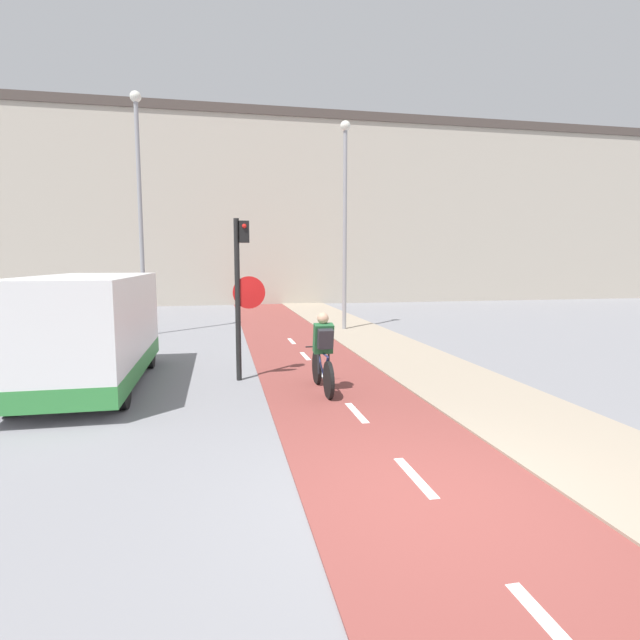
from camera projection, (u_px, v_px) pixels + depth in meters
The scene contains 8 objects.
ground_plane at pixel (433, 499), 5.24m from camera, with size 120.00×120.00×0.00m, color gray.
bike_lane at pixel (433, 498), 5.25m from camera, with size 2.74×60.00×0.02m.
building_row_background at pixel (254, 211), 30.55m from camera, with size 60.00×5.20×11.06m.
traffic_light_pole at pixel (241, 282), 10.26m from camera, with size 0.67×0.25×3.35m.
street_lamp_far at pixel (139, 192), 16.32m from camera, with size 0.36×0.36×7.92m.
street_lamp_sidewalk at pixel (345, 206), 17.59m from camera, with size 0.36×0.36×7.33m.
cyclist_near at pixel (323, 355), 9.46m from camera, with size 0.46×1.81×1.53m.
van at pixel (90, 333), 9.79m from camera, with size 1.94×5.18×2.21m.
Camera 1 is at (-2.15, -4.65, 2.49)m, focal length 28.00 mm.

